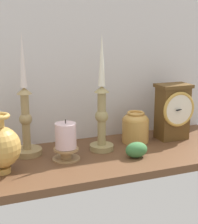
% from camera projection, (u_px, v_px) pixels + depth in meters
% --- Properties ---
extents(ground_plane, '(1.00, 0.36, 0.02)m').
position_uv_depth(ground_plane, '(100.00, 158.00, 1.14)').
color(ground_plane, brown).
extents(back_wall, '(1.20, 0.02, 0.65)m').
position_uv_depth(back_wall, '(81.00, 48.00, 1.23)').
color(back_wall, silver).
rests_on(back_wall, ground_plane).
extents(mantel_clock, '(0.12, 0.10, 0.20)m').
position_uv_depth(mantel_clock, '(173.00, 111.00, 1.27)').
color(mantel_clock, brown).
rests_on(mantel_clock, ground_plane).
extents(candlestick_tall_left, '(0.08, 0.08, 0.38)m').
position_uv_depth(candlestick_tall_left, '(102.00, 112.00, 1.15)').
color(candlestick_tall_left, '#9F8E59').
rests_on(candlestick_tall_left, ground_plane).
extents(candlestick_tall_center, '(0.09, 0.09, 0.39)m').
position_uv_depth(candlestick_tall_center, '(26.00, 119.00, 1.11)').
color(candlestick_tall_center, '#A18756').
rests_on(candlestick_tall_center, ground_plane).
extents(brass_vase_bulbous, '(0.12, 0.12, 0.17)m').
position_uv_depth(brass_vase_bulbous, '(0.00, 147.00, 0.98)').
color(brass_vase_bulbous, '#C39546').
rests_on(brass_vase_bulbous, ground_plane).
extents(brass_vase_jar, '(0.09, 0.09, 0.11)m').
position_uv_depth(brass_vase_jar, '(135.00, 126.00, 1.25)').
color(brass_vase_jar, tan).
rests_on(brass_vase_jar, ground_plane).
extents(pillar_candle_front, '(0.09, 0.09, 0.13)m').
position_uv_depth(pillar_candle_front, '(66.00, 141.00, 1.09)').
color(pillar_candle_front, '#A27D4F').
rests_on(pillar_candle_front, ground_plane).
extents(ivy_sprig, '(0.07, 0.05, 0.05)m').
position_uv_depth(ivy_sprig, '(136.00, 150.00, 1.11)').
color(ivy_sprig, '#3C773F').
rests_on(ivy_sprig, ground_plane).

